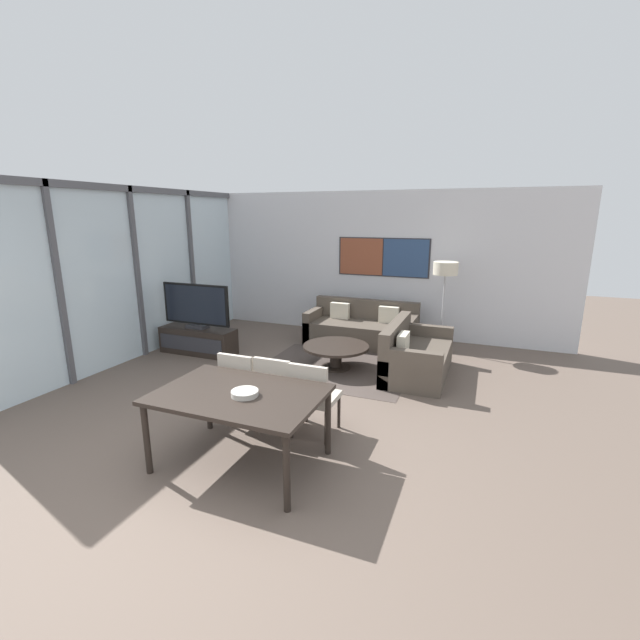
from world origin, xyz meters
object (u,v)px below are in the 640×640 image
object	(u,v)px
coffee_table	(336,351)
dining_table	(239,399)
tv_console	(198,341)
dining_chair_centre	(278,387)
sofa_side	(413,357)
dining_chair_right	(313,394)
floor_lamp	(445,273)
sofa_main	(362,329)
dining_chair_left	(242,383)
fruit_bowl	(245,393)
television	(196,306)

from	to	relation	value
coffee_table	dining_table	bearing A→B (deg)	-89.04
tv_console	dining_chair_centre	bearing A→B (deg)	-36.70
sofa_side	dining_chair_centre	distance (m)	2.51
dining_chair_right	floor_lamp	world-z (taller)	floor_lamp
dining_table	floor_lamp	distance (m)	4.65
tv_console	coffee_table	size ratio (longest dim) A/B	1.32
dining_chair_centre	coffee_table	bearing A→B (deg)	91.31
tv_console	floor_lamp	distance (m)	4.41
sofa_main	dining_chair_centre	xyz separation A→B (m)	(0.05, -3.50, 0.21)
sofa_side	dining_chair_left	world-z (taller)	dining_chair_left
dining_chair_right	floor_lamp	distance (m)	3.87
dining_chair_left	floor_lamp	size ratio (longest dim) A/B	0.54
tv_console	dining_chair_left	xyz separation A→B (m)	(2.08, -1.91, 0.26)
coffee_table	fruit_bowl	size ratio (longest dim) A/B	4.05
television	dining_chair_right	size ratio (longest dim) A/B	1.51
tv_console	sofa_main	bearing A→B (deg)	33.34
fruit_bowl	tv_console	bearing A→B (deg)	134.09
coffee_table	dining_table	world-z (taller)	dining_table
sofa_side	dining_chair_centre	world-z (taller)	dining_chair_centre
dining_chair_centre	floor_lamp	xyz separation A→B (m)	(1.37, 3.62, 0.89)
sofa_main	sofa_side	distance (m)	1.72
coffee_table	dining_chair_centre	xyz separation A→B (m)	(0.05, -2.06, 0.20)
sofa_main	coffee_table	distance (m)	1.45
television	floor_lamp	xyz separation A→B (m)	(3.89, 1.74, 0.53)
sofa_main	floor_lamp	xyz separation A→B (m)	(1.42, 0.11, 1.10)
television	dining_table	distance (m)	3.66
television	sofa_main	bearing A→B (deg)	33.33
fruit_bowl	floor_lamp	world-z (taller)	floor_lamp
sofa_side	floor_lamp	world-z (taller)	floor_lamp
television	dining_table	world-z (taller)	television
coffee_table	dining_chair_left	bearing A→B (deg)	-100.63
television	dining_chair_right	bearing A→B (deg)	-32.87
television	floor_lamp	size ratio (longest dim) A/B	0.82
dining_chair_centre	dining_chair_right	bearing A→B (deg)	-4.24
television	floor_lamp	world-z (taller)	floor_lamp
floor_lamp	dining_chair_right	bearing A→B (deg)	-104.31
television	dining_chair_left	xyz separation A→B (m)	(2.08, -1.91, -0.35)
dining_chair_right	fruit_bowl	xyz separation A→B (m)	(-0.35, -0.78, 0.28)
fruit_bowl	dining_chair_right	bearing A→B (deg)	66.05
sofa_side	dining_chair_right	distance (m)	2.38
dining_chair_right	floor_lamp	size ratio (longest dim) A/B	0.54
dining_chair_left	sofa_side	bearing A→B (deg)	55.60
tv_console	sofa_main	world-z (taller)	sofa_main
tv_console	dining_table	size ratio (longest dim) A/B	0.87
fruit_bowl	floor_lamp	xyz separation A→B (m)	(1.28, 4.43, 0.61)
tv_console	dining_chair_right	distance (m)	3.53
dining_chair_left	dining_chair_right	bearing A→B (deg)	-0.26
dining_table	fruit_bowl	distance (m)	0.14
dining_chair_right	sofa_main	bearing A→B (deg)	97.82
television	dining_chair_right	world-z (taller)	television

